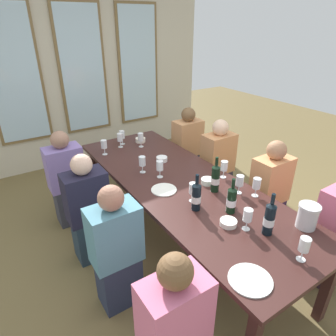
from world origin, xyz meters
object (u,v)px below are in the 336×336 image
Objects in this scene: wine_bottle_0 at (196,196)px; wine_bottle_2 at (269,219)px; white_plate_1 at (164,190)px; wine_glass_1 at (193,189)px; seated_person_0 at (116,252)px; seated_person_4 at (67,181)px; wine_glass_6 at (120,138)px; wine_glass_3 at (305,245)px; wine_glass_11 at (160,166)px; tasting_bowl_0 at (162,159)px; seated_person_7 at (217,165)px; white_plate_0 at (250,280)px; wine_bottle_1 at (215,178)px; tasting_bowl_2 at (228,223)px; wine_glass_2 at (141,138)px; wine_bottle_3 at (231,200)px; seated_person_3 at (335,231)px; seated_person_2 at (174,334)px; metal_pitcher at (308,216)px; wine_glass_7 at (224,167)px; dining_table at (181,187)px; seated_person_5 at (187,149)px; seated_person_6 at (88,211)px; wine_glass_10 at (122,135)px; seated_person_1 at (269,194)px; wine_glass_0 at (257,184)px; wine_glass_9 at (240,181)px; tasting_bowl_1 at (140,140)px; wine_glass_5 at (248,216)px; wine_glass_4 at (142,162)px.

wine_bottle_2 reaches higher than wine_bottle_0.
wine_glass_1 is (0.11, -0.29, 0.12)m from white_plate_1.
wine_bottle_0 is 0.29× the size of seated_person_0.
wine_bottle_2 is at bearing -65.16° from seated_person_4.
wine_glass_6 is 0.79m from seated_person_4.
wine_glass_11 is at bearing 96.90° from wine_glass_3.
tasting_bowl_0 is 0.79m from seated_person_7.
white_plate_0 is at bearing -104.48° from tasting_bowl_0.
wine_bottle_2 is (-0.08, -0.66, -0.00)m from wine_bottle_1.
wine_glass_2 is (0.18, 1.72, 0.10)m from tasting_bowl_2.
wine_bottle_3 is 1.74× the size of wine_glass_2.
seated_person_3 is at bearing -90.00° from seated_person_7.
tasting_bowl_0 is 0.11× the size of seated_person_2.
wine_glass_6 is at bearing 103.00° from metal_pitcher.
wine_bottle_3 reaches higher than wine_glass_3.
wine_bottle_2 is (0.43, 0.24, 0.12)m from white_plate_0.
wine_bottle_0 reaches higher than wine_glass_7.
wine_bottle_2 is (0.08, -0.96, 0.19)m from dining_table.
seated_person_5 is (0.83, 1.02, -0.15)m from dining_table.
seated_person_6 reaches higher than metal_pitcher.
wine_glass_6 is 1.24m from seated_person_7.
seated_person_6 is (-0.72, 0.65, -0.34)m from wine_glass_1.
wine_glass_1 is 0.16× the size of seated_person_6.
white_plate_1 is at bearing 114.93° from wine_bottle_3.
dining_table is at bearing -87.17° from wine_glass_10.
seated_person_1 reaches higher than tasting_bowl_2.
tasting_bowl_0 is (0.25, 0.93, -0.10)m from wine_bottle_0.
wine_glass_7 is (-0.00, 0.41, -0.00)m from wine_glass_0.
wine_glass_9 is at bearing 65.72° from wine_bottle_2.
wine_glass_0 reaches higher than tasting_bowl_2.
tasting_bowl_1 is (0.33, 1.56, -0.10)m from wine_bottle_0.
wine_bottle_2 is 2.15m from seated_person_5.
seated_person_6 reaches higher than tasting_bowl_0.
seated_person_3 is (1.00, -0.66, -0.34)m from wine_bottle_0.
dining_table is at bearing -129.21° from seated_person_5.
wine_glass_6 is (-0.17, 1.73, 0.01)m from wine_bottle_3.
wine_glass_1 is 1.44m from wine_glass_6.
seated_person_1 is (0.83, -0.39, -0.15)m from dining_table.
tasting_bowl_1 is 0.98m from wine_glass_11.
wine_bottle_3 reaches higher than wine_glass_5.
white_plate_1 is 0.21× the size of seated_person_0.
dining_table is 16.38× the size of wine_glass_4.
wine_glass_6 is at bearing -176.88° from tasting_bowl_1.
white_plate_0 is at bearing -77.63° from seated_person_4.
wine_glass_0 reaches higher than white_plate_0.
wine_glass_5 is 1.00× the size of wine_glass_11.
wine_bottle_3 is 0.27× the size of seated_person_3.
wine_glass_7 is (0.49, 0.58, 0.10)m from tasting_bowl_2.
wine_glass_7 is at bearing -64.33° from tasting_bowl_0.
wine_glass_6 is 0.16× the size of seated_person_6.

